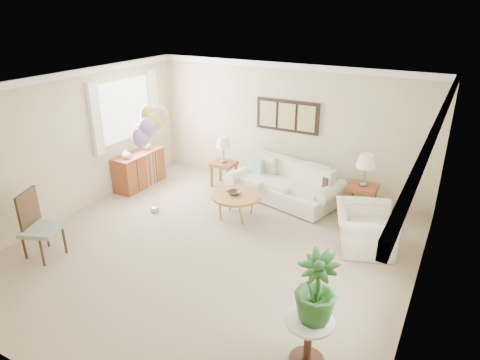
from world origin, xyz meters
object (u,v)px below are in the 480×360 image
(sofa, at_px, (285,186))
(coffee_table, at_px, (236,196))
(armchair, at_px, (364,229))
(balloon_cluster, at_px, (149,125))
(accent_chair, at_px, (37,224))

(sofa, distance_m, coffee_table, 1.21)
(armchair, height_order, balloon_cluster, balloon_cluster)
(armchair, bearing_deg, sofa, 41.84)
(sofa, distance_m, balloon_cluster, 2.90)
(sofa, bearing_deg, armchair, -29.50)
(sofa, bearing_deg, coffee_table, -115.58)
(sofa, height_order, balloon_cluster, balloon_cluster)
(accent_chair, distance_m, balloon_cluster, 2.40)
(sofa, relative_size, balloon_cluster, 1.15)
(sofa, bearing_deg, accent_chair, -125.27)
(sofa, height_order, coffee_table, sofa)
(sofa, bearing_deg, balloon_cluster, -139.49)
(coffee_table, distance_m, armchair, 2.32)
(sofa, relative_size, accent_chair, 2.23)
(accent_chair, bearing_deg, sofa, 54.73)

